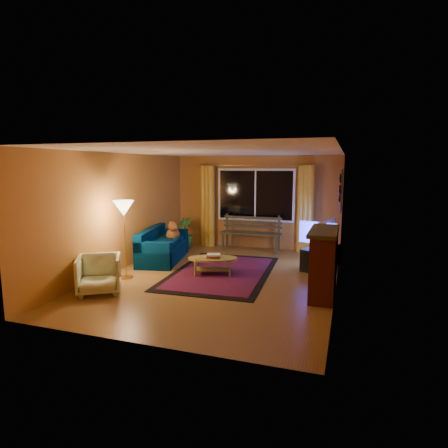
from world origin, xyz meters
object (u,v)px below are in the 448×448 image
(bench, at_px, (251,242))
(sofa, at_px, (163,244))
(armchair, at_px, (99,272))
(tv_console, at_px, (321,257))
(floor_lamp, at_px, (125,240))
(coffee_table, at_px, (213,266))

(bench, distance_m, sofa, 2.37)
(armchair, bearing_deg, tv_console, 7.19)
(bench, relative_size, armchair, 2.14)
(sofa, relative_size, floor_lamp, 1.20)
(floor_lamp, bearing_deg, coffee_table, 26.14)
(sofa, xyz_separation_m, coffee_table, (1.54, -0.78, -0.20))
(sofa, distance_m, armchair, 2.45)
(sofa, bearing_deg, coffee_table, -38.69)
(coffee_table, bearing_deg, tv_console, 31.13)
(bench, bearing_deg, armchair, -112.77)
(floor_lamp, bearing_deg, armchair, -86.97)
(coffee_table, bearing_deg, sofa, 153.20)
(armchair, xyz_separation_m, tv_console, (3.60, 2.93, -0.13))
(bench, xyz_separation_m, sofa, (-1.72, -1.62, 0.14))
(bench, relative_size, sofa, 0.84)
(bench, distance_m, floor_lamp, 3.66)
(armchair, xyz_separation_m, floor_lamp, (-0.05, 0.91, 0.41))
(sofa, height_order, coffee_table, sofa)
(bench, height_order, coffee_table, bench)
(tv_console, bearing_deg, coffee_table, -124.68)
(sofa, height_order, armchair, sofa)
(bench, height_order, sofa, sofa)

